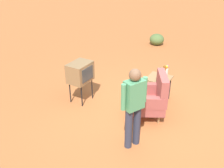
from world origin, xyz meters
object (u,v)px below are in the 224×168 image
tv_on_stand (80,72)px  flower_vase (166,70)px  armchair (151,97)px  bottle_tall_amber (164,72)px  side_table (159,81)px  person_standing (134,104)px  bottle_wine_green (160,74)px

tv_on_stand → flower_vase: tv_on_stand is taller
armchair → bottle_tall_amber: size_ratio=3.53×
armchair → flower_vase: armchair is taller
side_table → flower_vase: 0.34m
flower_vase → armchair: bearing=0.8°
bottle_tall_amber → person_standing: bearing=2.7°
bottle_tall_amber → flower_vase: bottle_tall_amber is taller
person_standing → flower_vase: size_ratio=6.19×
person_standing → bottle_tall_amber: 1.93m
person_standing → bottle_tall_amber: bearing=-177.3°
armchair → person_standing: person_standing is taller
side_table → bottle_wine_green: bottle_wine_green is taller
armchair → bottle_wine_green: bearing=-174.7°
side_table → flower_vase: bearing=156.6°
tv_on_stand → person_standing: 2.07m
side_table → bottle_tall_amber: size_ratio=2.15×
bottle_wine_green → tv_on_stand: bearing=-64.5°
bottle_wine_green → bottle_tall_amber: bottle_wine_green is taller
bottle_wine_green → flower_vase: bottle_wine_green is taller
person_standing → side_table: bearing=-174.5°
side_table → bottle_tall_amber: (-0.08, 0.09, 0.25)m
armchair → tv_on_stand: armchair is taller
tv_on_stand → flower_vase: bearing=123.4°
person_standing → bottle_wine_green: (-1.71, -0.13, -0.13)m
armchair → bottle_tall_amber: 0.88m
tv_on_stand → bottle_wine_green: bearing=115.5°
flower_vase → side_table: bearing=-23.4°
side_table → person_standing: person_standing is taller
tv_on_stand → bottle_wine_green: tv_on_stand is taller
bottle_wine_green → flower_vase: 0.35m
person_standing → bottle_wine_green: size_ratio=5.12×
person_standing → flower_vase: person_standing is taller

